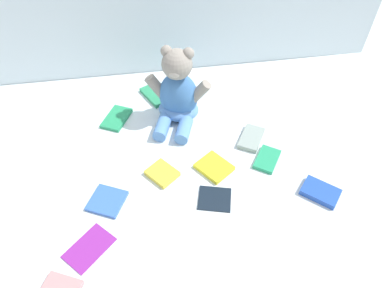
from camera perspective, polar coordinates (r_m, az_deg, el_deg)
The scene contains 13 objects.
ground_plane at distance 1.25m, azimuth -0.51°, elevation 0.18°, with size 3.20×3.20×0.00m, color silver.
backdrop_drape at distance 1.45m, azimuth -3.49°, elevation 21.88°, with size 1.73×0.03×0.60m, color silver.
teddy_bear at distance 1.28m, azimuth -2.28°, elevation 7.92°, with size 0.24×0.24×0.29m.
book_case_1 at distance 1.27m, azimuth 9.40°, elevation 0.93°, with size 0.07×0.12×0.02m, color #8A9C95.
book_case_2 at distance 1.12m, azimuth -13.34°, elevation -8.79°, with size 0.10×0.10×0.01m, color #3766BE.
book_case_3 at distance 1.36m, azimuth -11.88°, elevation 4.03°, with size 0.07×0.12×0.01m, color #248D58.
book_case_4 at distance 1.22m, azimuth 11.85°, elevation -2.38°, with size 0.07×0.11×0.01m, color #249462.
book_case_5 at distance 1.05m, azimuth -16.03°, elevation -15.54°, with size 0.08×0.13×0.01m, color #83238F.
book_case_6 at distance 1.15m, azimuth -4.76°, elevation -4.67°, with size 0.08×0.09×0.02m, color yellow.
book_case_7 at distance 1.17m, azimuth 19.73°, elevation -7.19°, with size 0.07×0.11×0.02m, color #224BAE.
book_case_8 at distance 1.17m, azimuth 3.54°, elevation -3.68°, with size 0.09×0.10×0.02m, color yellow.
book_case_9 at distance 1.10m, azimuth 3.62°, elevation -8.62°, with size 0.09×0.10×0.01m, color black.
book_case_10 at distance 1.44m, azimuth -5.67°, elevation 7.83°, with size 0.08×0.13×0.02m, color #2B8C5C.
Camera 1 is at (-0.12, -0.85, 0.91)m, focal length 33.57 mm.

